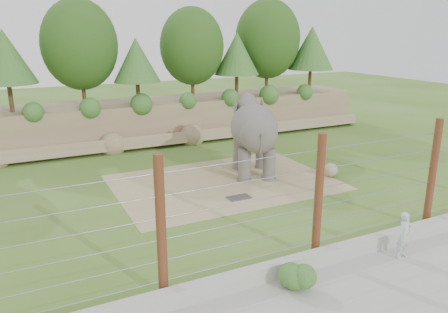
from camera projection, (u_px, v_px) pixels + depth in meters
name	position (u px, v px, depth m)	size (l,w,h in m)	color
ground	(246.00, 207.00, 17.69)	(90.00, 90.00, 0.00)	#3C6519
back_embankment	(158.00, 78.00, 27.76)	(30.00, 5.52, 8.77)	#82694F
dirt_patch	(224.00, 182.00, 20.49)	(10.00, 7.00, 0.02)	tan
drain_grate	(239.00, 197.00, 18.57)	(1.00, 0.60, 0.03)	#262628
elephant	(254.00, 138.00, 21.21)	(1.93, 4.51, 3.65)	#59554F
stone_ball	(331.00, 170.00, 21.16)	(0.67, 0.67, 0.67)	gray
retaining_wall	(325.00, 256.00, 13.32)	(26.00, 0.35, 0.50)	#A8A79D
walkway	(373.00, 298.00, 11.66)	(26.00, 4.00, 0.01)	#A8A79D
barrier_fence	(318.00, 197.00, 13.26)	(20.26, 0.26, 4.00)	#4F2516
walkway_shrub	(298.00, 277.00, 11.91)	(0.76, 0.76, 0.76)	#286125
zookeeper	(404.00, 235.00, 13.52)	(0.55, 0.36, 1.52)	#AFB2B9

